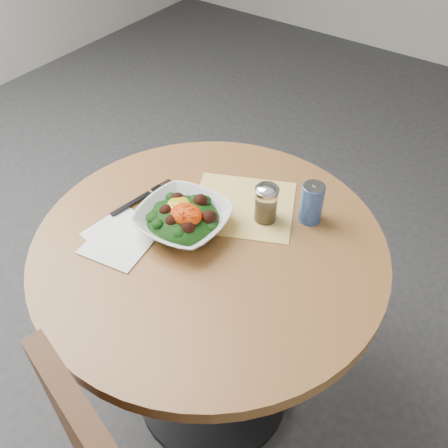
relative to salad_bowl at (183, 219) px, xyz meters
The scene contains 8 objects.
ground 0.79m from the salad_bowl, ahead, with size 6.00×6.00×0.00m, color #2C2C2F.
table 0.25m from the salad_bowl, ahead, with size 0.90×0.90×0.75m.
cloth_napkin 0.18m from the salad_bowl, 63.68° to the left, with size 0.27×0.25×0.00m, color #FCB20D.
paper_napkins 0.17m from the salad_bowl, 131.09° to the right, with size 0.19×0.20×0.00m.
salad_bowl is the anchor object (origin of this frame).
fork 0.17m from the salad_bowl, 169.77° to the left, with size 0.06×0.21×0.00m.
spice_shaker 0.22m from the salad_bowl, 44.67° to the left, with size 0.06×0.06×0.11m.
beverage_can 0.33m from the salad_bowl, 41.52° to the left, with size 0.06×0.06×0.11m.
Camera 1 is at (0.54, -0.69, 1.65)m, focal length 40.00 mm.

